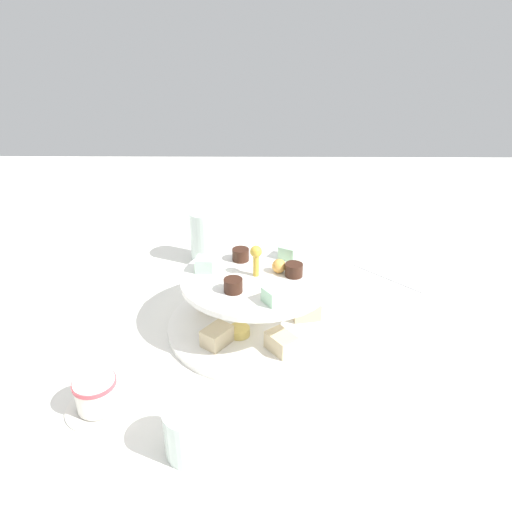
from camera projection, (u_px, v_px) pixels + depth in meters
The scene contains 7 objects.
ground_plane at pixel (256, 326), 0.83m from camera, with size 2.40×2.40×0.00m, color silver.
tiered_serving_stand at pixel (256, 305), 0.81m from camera, with size 0.31×0.31×0.16m.
water_glass_tall_right at pixel (206, 237), 1.03m from camera, with size 0.07×0.07×0.12m, color silver.
water_glass_short_left at pixel (190, 431), 0.57m from camera, with size 0.06×0.06×0.07m, color silver.
teacup_with_saucer at pixel (97, 396), 0.64m from camera, with size 0.09×0.09×0.05m.
butter_knife_left at pixel (386, 276), 0.99m from camera, with size 0.17×0.01×0.00m, color silver.
butter_knife_right at pixel (74, 319), 0.85m from camera, with size 0.17×0.01×0.00m, color silver.
Camera 1 is at (0.69, 0.01, 0.48)m, focal length 32.66 mm.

